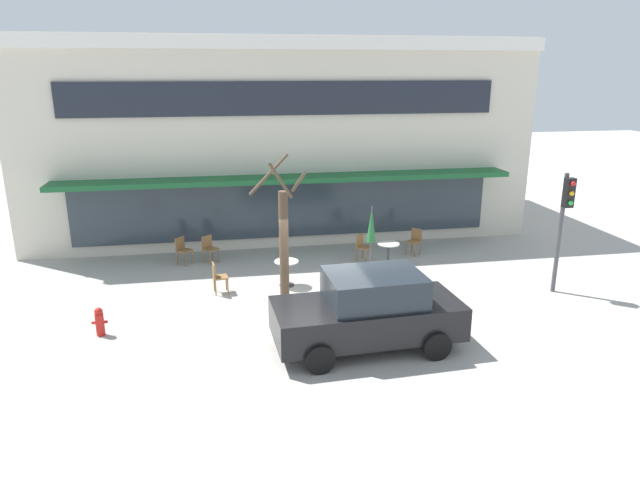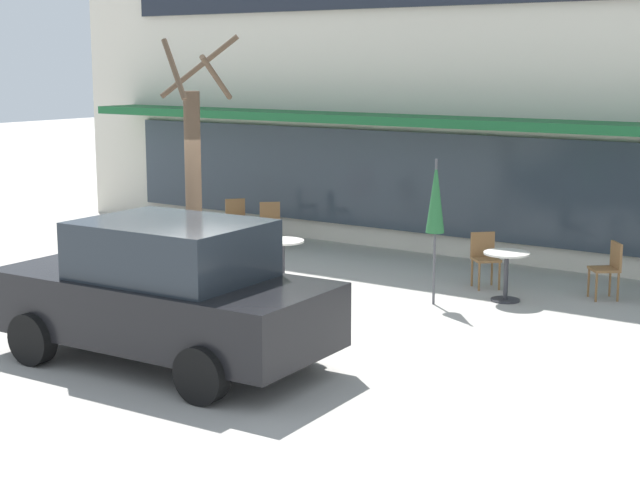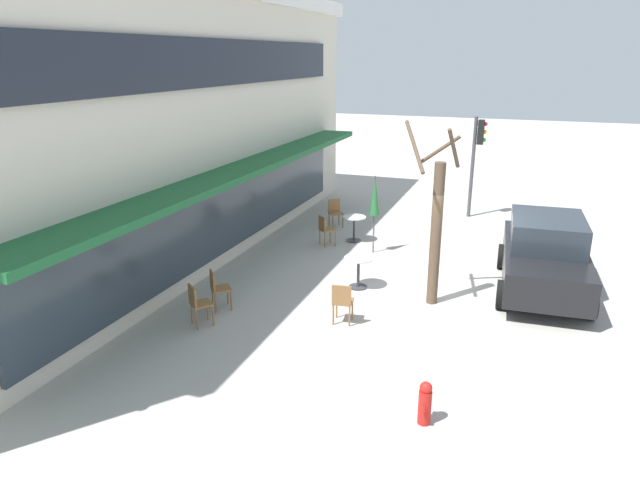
{
  "view_description": "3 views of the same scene",
  "coord_description": "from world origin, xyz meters",
  "px_view_note": "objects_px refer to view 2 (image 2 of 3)",
  "views": [
    {
      "loc": [
        -2.31,
        -13.29,
        6.06
      ],
      "look_at": [
        0.53,
        2.5,
        1.25
      ],
      "focal_mm": 32.0,
      "sensor_mm": 36.0,
      "label": 1
    },
    {
      "loc": [
        8.93,
        -10.22,
        3.62
      ],
      "look_at": [
        0.12,
        2.38,
        0.8
      ],
      "focal_mm": 55.0,
      "sensor_mm": 36.0,
      "label": 2
    },
    {
      "loc": [
        -12.72,
        -1.28,
        5.32
      ],
      "look_at": [
        -0.1,
        3.33,
        0.95
      ],
      "focal_mm": 32.0,
      "sensor_mm": 36.0,
      "label": 3
    }
  ],
  "objects_px": {
    "cafe_table_streetside": "(283,255)",
    "cafe_chair_2": "(236,217)",
    "cafe_chair_1": "(609,266)",
    "parked_sedan": "(166,293)",
    "cafe_chair_4": "(270,221)",
    "street_tree": "(194,187)",
    "cafe_chair_3": "(183,244)",
    "cafe_chair_0": "(484,255)",
    "cafe_table_near_wall": "(506,268)",
    "patio_umbrella_green_folded": "(436,197)"
  },
  "relations": [
    {
      "from": "cafe_table_streetside",
      "to": "cafe_chair_2",
      "type": "distance_m",
      "value": 3.96
    },
    {
      "from": "cafe_chair_1",
      "to": "parked_sedan",
      "type": "bearing_deg",
      "value": -117.69
    },
    {
      "from": "cafe_chair_4",
      "to": "street_tree",
      "type": "distance_m",
      "value": 4.91
    },
    {
      "from": "cafe_chair_2",
      "to": "street_tree",
      "type": "xyz_separation_m",
      "value": [
        2.8,
        -4.3,
        1.27
      ]
    },
    {
      "from": "cafe_chair_3",
      "to": "cafe_chair_4",
      "type": "relative_size",
      "value": 1.0
    },
    {
      "from": "cafe_chair_0",
      "to": "cafe_table_streetside",
      "type": "bearing_deg",
      "value": -146.42
    },
    {
      "from": "cafe_chair_1",
      "to": "street_tree",
      "type": "xyz_separation_m",
      "value": [
        -4.92,
        -3.94,
        1.27
      ]
    },
    {
      "from": "cafe_table_streetside",
      "to": "street_tree",
      "type": "xyz_separation_m",
      "value": [
        -0.27,
        -1.79,
        1.28
      ]
    },
    {
      "from": "cafe_table_near_wall",
      "to": "cafe_chair_2",
      "type": "relative_size",
      "value": 0.85
    },
    {
      "from": "cafe_chair_0",
      "to": "cafe_chair_1",
      "type": "xyz_separation_m",
      "value": [
        1.93,
        0.35,
        0.0
      ]
    },
    {
      "from": "cafe_table_near_wall",
      "to": "cafe_chair_0",
      "type": "distance_m",
      "value": 0.96
    },
    {
      "from": "cafe_chair_0",
      "to": "cafe_chair_3",
      "type": "bearing_deg",
      "value": -156.45
    },
    {
      "from": "parked_sedan",
      "to": "cafe_chair_4",
      "type": "bearing_deg",
      "value": 118.29
    },
    {
      "from": "cafe_table_streetside",
      "to": "cafe_chair_4",
      "type": "distance_m",
      "value": 3.37
    },
    {
      "from": "cafe_chair_4",
      "to": "cafe_table_near_wall",
      "type": "bearing_deg",
      "value": -13.91
    },
    {
      "from": "cafe_table_near_wall",
      "to": "cafe_chair_1",
      "type": "relative_size",
      "value": 0.85
    },
    {
      "from": "patio_umbrella_green_folded",
      "to": "cafe_chair_0",
      "type": "distance_m",
      "value": 1.85
    },
    {
      "from": "patio_umbrella_green_folded",
      "to": "cafe_chair_3",
      "type": "xyz_separation_m",
      "value": [
        -4.57,
        -0.56,
        -1.1
      ]
    },
    {
      "from": "cafe_table_near_wall",
      "to": "cafe_chair_4",
      "type": "xyz_separation_m",
      "value": [
        -5.63,
        1.4,
        0.01
      ]
    },
    {
      "from": "cafe_table_near_wall",
      "to": "cafe_chair_3",
      "type": "distance_m",
      "value": 5.55
    },
    {
      "from": "street_tree",
      "to": "cafe_chair_4",
      "type": "bearing_deg",
      "value": 114.34
    },
    {
      "from": "cafe_chair_1",
      "to": "cafe_chair_0",
      "type": "bearing_deg",
      "value": -169.77
    },
    {
      "from": "cafe_chair_0",
      "to": "parked_sedan",
      "type": "xyz_separation_m",
      "value": [
        -1.37,
        -5.93,
        0.35
      ]
    },
    {
      "from": "cafe_table_near_wall",
      "to": "street_tree",
      "type": "bearing_deg",
      "value": -141.48
    },
    {
      "from": "cafe_table_streetside",
      "to": "street_tree",
      "type": "height_order",
      "value": "street_tree"
    },
    {
      "from": "cafe_table_near_wall",
      "to": "street_tree",
      "type": "distance_m",
      "value": 4.87
    },
    {
      "from": "parked_sedan",
      "to": "cafe_table_near_wall",
      "type": "bearing_deg",
      "value": 68.7
    },
    {
      "from": "cafe_chair_2",
      "to": "cafe_chair_4",
      "type": "xyz_separation_m",
      "value": [
        0.84,
        0.03,
        0.0
      ]
    },
    {
      "from": "cafe_table_near_wall",
      "to": "parked_sedan",
      "type": "height_order",
      "value": "parked_sedan"
    },
    {
      "from": "cafe_chair_3",
      "to": "cafe_table_near_wall",
      "type": "bearing_deg",
      "value": 14.35
    },
    {
      "from": "cafe_chair_2",
      "to": "street_tree",
      "type": "height_order",
      "value": "street_tree"
    },
    {
      "from": "patio_umbrella_green_folded",
      "to": "parked_sedan",
      "type": "xyz_separation_m",
      "value": [
        -1.25,
        -4.45,
        -0.75
      ]
    },
    {
      "from": "cafe_chair_3",
      "to": "cafe_chair_2",
      "type": "bearing_deg",
      "value": 111.81
    },
    {
      "from": "cafe_chair_1",
      "to": "parked_sedan",
      "type": "relative_size",
      "value": 0.21
    },
    {
      "from": "cafe_table_streetside",
      "to": "street_tree",
      "type": "bearing_deg",
      "value": -98.56
    },
    {
      "from": "parked_sedan",
      "to": "cafe_chair_3",
      "type": "bearing_deg",
      "value": 130.59
    },
    {
      "from": "cafe_chair_0",
      "to": "cafe_chair_4",
      "type": "xyz_separation_m",
      "value": [
        -4.95,
        0.73,
        0.0
      ]
    },
    {
      "from": "patio_umbrella_green_folded",
      "to": "cafe_chair_3",
      "type": "distance_m",
      "value": 4.74
    },
    {
      "from": "cafe_chair_0",
      "to": "cafe_chair_3",
      "type": "relative_size",
      "value": 1.0
    },
    {
      "from": "cafe_chair_1",
      "to": "street_tree",
      "type": "height_order",
      "value": "street_tree"
    },
    {
      "from": "cafe_chair_1",
      "to": "cafe_chair_2",
      "type": "relative_size",
      "value": 1.0
    },
    {
      "from": "cafe_chair_4",
      "to": "parked_sedan",
      "type": "xyz_separation_m",
      "value": [
        3.58,
        -6.65,
        0.35
      ]
    },
    {
      "from": "cafe_chair_0",
      "to": "cafe_chair_3",
      "type": "height_order",
      "value": "same"
    },
    {
      "from": "cafe_chair_2",
      "to": "cafe_chair_4",
      "type": "height_order",
      "value": "same"
    },
    {
      "from": "patio_umbrella_green_folded",
      "to": "cafe_chair_2",
      "type": "bearing_deg",
      "value": 158.98
    },
    {
      "from": "cafe_chair_0",
      "to": "cafe_chair_4",
      "type": "bearing_deg",
      "value": 171.66
    },
    {
      "from": "patio_umbrella_green_folded",
      "to": "cafe_chair_1",
      "type": "relative_size",
      "value": 2.47
    },
    {
      "from": "cafe_chair_0",
      "to": "parked_sedan",
      "type": "height_order",
      "value": "parked_sedan"
    },
    {
      "from": "cafe_table_streetside",
      "to": "cafe_chair_0",
      "type": "bearing_deg",
      "value": 33.58
    },
    {
      "from": "cafe_chair_4",
      "to": "patio_umbrella_green_folded",
      "type": "bearing_deg",
      "value": -24.56
    }
  ]
}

